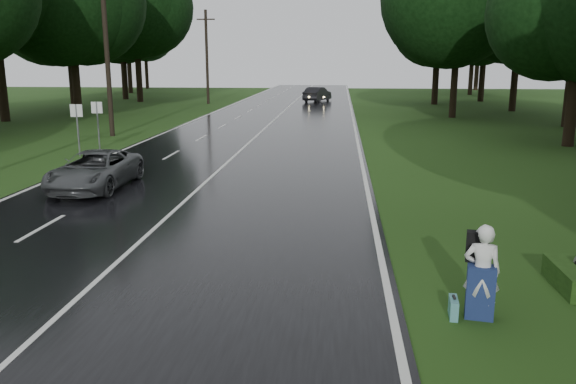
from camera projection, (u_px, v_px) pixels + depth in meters
name	position (u px, v px, depth m)	size (l,w,h in m)	color
ground	(124.00, 258.00, 13.07)	(160.00, 160.00, 0.00)	#214113
road	(254.00, 139.00, 32.47)	(12.00, 140.00, 0.04)	black
lane_center	(254.00, 138.00, 32.47)	(0.12, 140.00, 0.01)	silver
grey_car	(95.00, 170.00, 19.83)	(2.12, 4.59, 1.28)	#46484A
far_car	(317.00, 94.00, 60.95)	(1.61, 4.60, 1.52)	black
hitchhiker	(481.00, 275.00, 9.89)	(0.68, 0.63, 1.69)	silver
suitcase	(453.00, 308.00, 10.04)	(0.14, 0.48, 0.34)	teal
utility_pole_mid	(113.00, 136.00, 33.91)	(1.80, 0.28, 9.39)	black
utility_pole_far	(208.00, 104.00, 58.40)	(1.80, 0.28, 9.15)	black
road_sign_a	(80.00, 156.00, 26.80)	(0.58, 0.10, 2.40)	white
road_sign_b	(100.00, 149.00, 29.01)	(0.56, 0.10, 2.35)	white
tree_left_e	(79.00, 116.00, 46.12)	(9.77, 9.77, 15.26)	black
tree_left_f	(140.00, 102.00, 61.26)	(11.20, 11.20, 17.51)	black
tree_right_d	(567.00, 146.00, 29.94)	(7.85, 7.85, 12.26)	black
tree_right_e	(452.00, 118.00, 44.66)	(9.53, 9.53, 14.89)	black
tree_right_f	(434.00, 104.00, 57.83)	(8.90, 8.90, 13.90)	black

